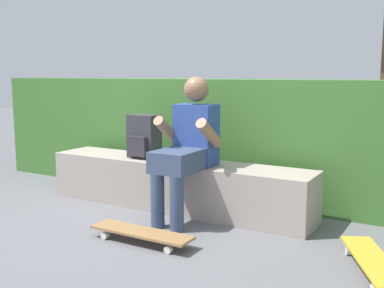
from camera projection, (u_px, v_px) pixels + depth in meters
The scene contains 7 objects.
ground_plane at pixel (159, 216), 4.01m from camera, with size 24.00×24.00×0.00m, color slate.
bench_main at pixel (176, 185), 4.21m from camera, with size 2.53×0.46×0.44m.
person_skater at pixel (188, 144), 3.84m from camera, with size 0.49×0.62×1.19m.
skateboard_near_person at pixel (141, 233), 3.36m from camera, with size 0.80×0.20×0.09m.
skateboard_beside_bench at pixel (373, 261), 2.85m from camera, with size 0.53×0.81×0.09m.
backpack_on_bench at pixel (144, 137), 4.31m from camera, with size 0.28×0.23×0.40m.
hedge_row at pixel (254, 140), 4.49m from camera, with size 6.18×0.56×1.16m.
Camera 1 is at (2.19, -3.20, 1.21)m, focal length 43.56 mm.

